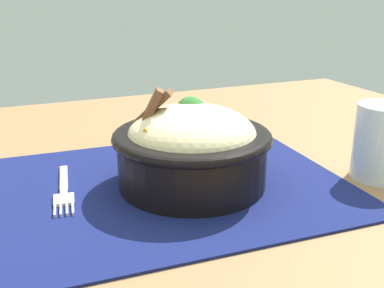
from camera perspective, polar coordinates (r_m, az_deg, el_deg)
table at (r=0.59m, az=-5.57°, el=-9.97°), size 1.23×0.89×0.71m
placemat at (r=0.54m, az=-3.58°, el=-5.24°), size 0.43×0.34×0.00m
bowl at (r=0.53m, az=-0.03°, el=-0.30°), size 0.18×0.18×0.12m
fork at (r=0.54m, az=-15.69°, el=-5.65°), size 0.03×0.14×0.00m
drinking_glass at (r=0.60m, az=22.57°, el=-0.28°), size 0.07×0.07×0.09m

